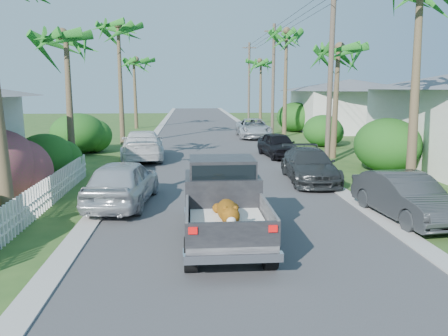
{
  "coord_description": "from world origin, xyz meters",
  "views": [
    {
      "loc": [
        -1.35,
        -8.49,
        3.87
      ],
      "look_at": [
        -0.3,
        4.88,
        1.4
      ],
      "focal_mm": 35.0,
      "sensor_mm": 36.0,
      "label": 1
    }
  ],
  "objects": [
    {
      "name": "ground",
      "position": [
        0.0,
        0.0,
        0.0
      ],
      "size": [
        120.0,
        120.0,
        0.0
      ],
      "primitive_type": "plane",
      "color": "#294C1C",
      "rests_on": "ground"
    },
    {
      "name": "road",
      "position": [
        0.0,
        25.0,
        0.01
      ],
      "size": [
        8.0,
        100.0,
        0.02
      ],
      "primitive_type": "cube",
      "color": "#38383A",
      "rests_on": "ground"
    },
    {
      "name": "curb_left",
      "position": [
        -4.3,
        25.0,
        0.03
      ],
      "size": [
        0.6,
        100.0,
        0.06
      ],
      "primitive_type": "cube",
      "color": "#A5A39E",
      "rests_on": "ground"
    },
    {
      "name": "curb_right",
      "position": [
        4.3,
        25.0,
        0.03
      ],
      "size": [
        0.6,
        100.0,
        0.06
      ],
      "primitive_type": "cube",
      "color": "#A5A39E",
      "rests_on": "ground"
    },
    {
      "name": "pickup_truck",
      "position": [
        -0.52,
        2.54,
        1.01
      ],
      "size": [
        1.98,
        5.12,
        2.06
      ],
      "color": "black",
      "rests_on": "ground"
    },
    {
      "name": "parked_car_rn",
      "position": [
        5.0,
        3.64,
        0.68
      ],
      "size": [
        1.85,
        4.24,
        1.36
      ],
      "primitive_type": "imported",
      "rotation": [
        0.0,
        0.0,
        0.1
      ],
      "color": "#2B2E30",
      "rests_on": "ground"
    },
    {
      "name": "parked_car_rm",
      "position": [
        3.6,
        9.07,
        0.67
      ],
      "size": [
        2.13,
        4.74,
        1.35
      ],
      "primitive_type": "imported",
      "rotation": [
        0.0,
        0.0,
        -0.05
      ],
      "color": "#282B2C",
      "rests_on": "ground"
    },
    {
      "name": "parked_car_rf",
      "position": [
        3.6,
        15.63,
        0.68
      ],
      "size": [
        2.06,
        4.15,
        1.36
      ],
      "primitive_type": "imported",
      "rotation": [
        0.0,
        0.0,
        0.12
      ],
      "color": "black",
      "rests_on": "ground"
    },
    {
      "name": "parked_car_rd",
      "position": [
        3.6,
        25.34,
        0.74
      ],
      "size": [
        2.61,
        5.39,
        1.48
      ],
      "primitive_type": "imported",
      "rotation": [
        0.0,
        0.0,
        -0.03
      ],
      "color": "silver",
      "rests_on": "ground"
    },
    {
      "name": "parked_car_ln",
      "position": [
        -3.6,
        5.9,
        0.77
      ],
      "size": [
        2.27,
        4.69,
        1.54
      ],
      "primitive_type": "imported",
      "rotation": [
        0.0,
        0.0,
        3.04
      ],
      "color": "silver",
      "rests_on": "ground"
    },
    {
      "name": "parked_car_lf",
      "position": [
        -3.94,
        15.4,
        0.79
      ],
      "size": [
        2.68,
        5.61,
        1.58
      ],
      "primitive_type": "imported",
      "rotation": [
        0.0,
        0.0,
        3.23
      ],
      "color": "white",
      "rests_on": "ground"
    },
    {
      "name": "palm_l_b",
      "position": [
        -6.8,
        12.0,
        6.15
      ],
      "size": [
        4.4,
        4.4,
        7.4
      ],
      "color": "brown",
      "rests_on": "ground"
    },
    {
      "name": "palm_l_c",
      "position": [
        -6.0,
        22.0,
        7.91
      ],
      "size": [
        4.4,
        4.4,
        9.2
      ],
      "color": "brown",
      "rests_on": "ground"
    },
    {
      "name": "palm_l_d",
      "position": [
        -6.5,
        34.0,
        6.44
      ],
      "size": [
        4.4,
        4.4,
        7.7
      ],
      "color": "brown",
      "rests_on": "ground"
    },
    {
      "name": "palm_r_b",
      "position": [
        6.6,
        15.0,
        5.95
      ],
      "size": [
        4.4,
        4.4,
        7.2
      ],
      "color": "brown",
      "rests_on": "ground"
    },
    {
      "name": "palm_r_c",
      "position": [
        6.2,
        26.0,
        8.11
      ],
      "size": [
        4.4,
        4.4,
        9.4
      ],
      "color": "brown",
      "rests_on": "ground"
    },
    {
      "name": "palm_r_d",
      "position": [
        6.5,
        40.0,
        6.74
      ],
      "size": [
        4.4,
        4.4,
        8.0
      ],
      "color": "brown",
      "rests_on": "ground"
    },
    {
      "name": "shrub_l_c",
      "position": [
        -7.4,
        10.0,
        1.0
      ],
      "size": [
        2.4,
        2.64,
        2.0
      ],
      "primitive_type": "ellipsoid",
      "color": "#184914",
      "rests_on": "ground"
    },
    {
      "name": "shrub_l_d",
      "position": [
        -8.0,
        18.0,
        1.2
      ],
      "size": [
        3.2,
        3.52,
        2.4
      ],
      "primitive_type": "ellipsoid",
      "color": "#184914",
      "rests_on": "ground"
    },
    {
      "name": "shrub_r_b",
      "position": [
        7.8,
        11.0,
        1.25
      ],
      "size": [
        3.0,
        3.3,
        2.5
      ],
      "primitive_type": "ellipsoid",
      "color": "#184914",
      "rests_on": "ground"
    },
    {
      "name": "shrub_r_c",
      "position": [
        7.5,
        20.0,
        1.05
      ],
      "size": [
        2.6,
        2.86,
        2.1
      ],
      "primitive_type": "ellipsoid",
      "color": "#184914",
      "rests_on": "ground"
    },
    {
      "name": "shrub_r_d",
      "position": [
        8.0,
        30.0,
        1.3
      ],
      "size": [
        3.2,
        3.52,
        2.6
      ],
      "primitive_type": "ellipsoid",
      "color": "#184914",
      "rests_on": "ground"
    },
    {
      "name": "picket_fence",
      "position": [
        -6.0,
        5.5,
        0.5
      ],
      "size": [
        0.1,
        11.0,
        1.0
      ],
      "primitive_type": "cube",
      "color": "white",
      "rests_on": "ground"
    },
    {
      "name": "house_right_far",
      "position": [
        13.0,
        30.0,
        2.12
      ],
      "size": [
        9.0,
        8.0,
        4.6
      ],
      "color": "silver",
      "rests_on": "ground"
    },
    {
      "name": "utility_pole_b",
      "position": [
        5.6,
        13.0,
        4.6
      ],
      "size": [
        1.6,
        0.26,
        9.0
      ],
      "color": "brown",
      "rests_on": "ground"
    },
    {
      "name": "utility_pole_c",
      "position": [
        5.6,
        28.0,
        4.6
      ],
      "size": [
        1.6,
        0.26,
        9.0
      ],
      "color": "brown",
      "rests_on": "ground"
    },
    {
      "name": "utility_pole_d",
      "position": [
        5.6,
        43.0,
        4.6
      ],
      "size": [
        1.6,
        0.26,
        9.0
      ],
      "color": "brown",
      "rests_on": "ground"
    }
  ]
}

